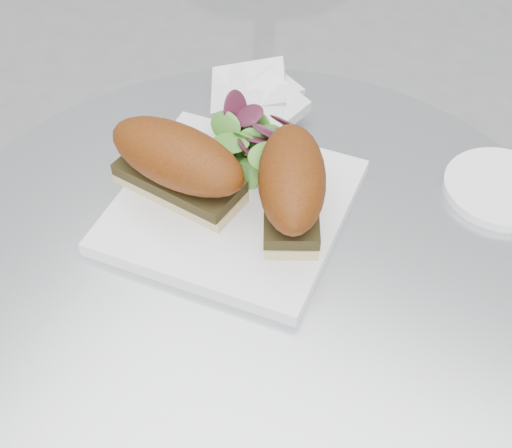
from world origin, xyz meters
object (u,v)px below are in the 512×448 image
at_px(sandwich_right, 292,184).
at_px(saucer, 501,188).
at_px(plate, 232,206).
at_px(sandwich_left, 177,162).

height_order(sandwich_right, saucer, sandwich_right).
distance_m(plate, saucer, 0.30).
bearing_deg(sandwich_left, sandwich_right, 17.92).
bearing_deg(sandwich_right, saucer, 102.51).
bearing_deg(sandwich_left, saucer, 35.79).
relative_size(plate, sandwich_left, 1.41).
relative_size(plate, sandwich_right, 1.42).
bearing_deg(saucer, plate, -144.97).
xyz_separation_m(plate, sandwich_right, (0.06, 0.01, 0.05)).
distance_m(plate, sandwich_left, 0.08).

